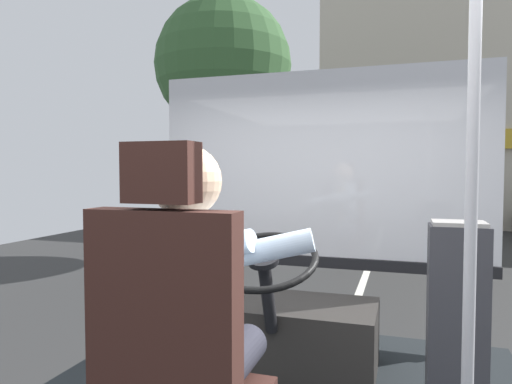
# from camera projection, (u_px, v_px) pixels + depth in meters

# --- Properties ---
(ground) EXTENTS (18.00, 44.00, 0.06)m
(ground) POSITION_uv_depth(u_px,v_px,m) (374.00, 254.00, 10.34)
(ground) COLOR #2B2B2B
(driver_seat) EXTENTS (0.48, 0.48, 1.28)m
(driver_seat) POSITION_uv_depth(u_px,v_px,m) (179.00, 376.00, 1.47)
(driver_seat) COLOR black
(driver_seat) RESTS_ON bus_floor
(bus_driver) EXTENTS (0.76, 0.53, 0.86)m
(bus_driver) POSITION_uv_depth(u_px,v_px,m) (194.00, 298.00, 1.56)
(bus_driver) COLOR #282833
(bus_driver) RESTS_ON driver_seat
(steering_console) EXTENTS (1.10, 0.99, 0.86)m
(steering_console) POSITION_uv_depth(u_px,v_px,m) (283.00, 331.00, 2.76)
(steering_console) COLOR #282623
(steering_console) RESTS_ON bus_floor
(handrail_pole) EXTENTS (0.04, 0.04, 2.21)m
(handrail_pole) POSITION_uv_depth(u_px,v_px,m) (472.00, 196.00, 1.65)
(handrail_pole) COLOR #B7B7BC
(handrail_pole) RESTS_ON bus_floor
(fare_box) EXTENTS (0.28, 0.21, 0.95)m
(fare_box) POSITION_uv_depth(u_px,v_px,m) (457.00, 315.00, 2.29)
(fare_box) COLOR #333338
(fare_box) RESTS_ON bus_floor
(windshield_panel) EXTENTS (2.50, 0.08, 1.48)m
(windshield_panel) POSITION_uv_depth(u_px,v_px,m) (318.00, 191.00, 3.43)
(windshield_panel) COLOR silver
(street_tree) EXTENTS (2.93, 2.93, 5.59)m
(street_tree) POSITION_uv_depth(u_px,v_px,m) (223.00, 67.00, 9.80)
(street_tree) COLOR #4C3828
(street_tree) RESTS_ON ground
(shop_building) EXTENTS (12.64, 4.93, 7.84)m
(shop_building) POSITION_uv_depth(u_px,v_px,m) (511.00, 112.00, 15.89)
(shop_building) COLOR #BCB29E
(shop_building) RESTS_ON ground
(parked_car_black) EXTENTS (1.81, 4.16, 1.27)m
(parked_car_black) POSITION_uv_depth(u_px,v_px,m) (492.00, 196.00, 21.73)
(parked_car_black) COLOR black
(parked_car_black) RESTS_ON ground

